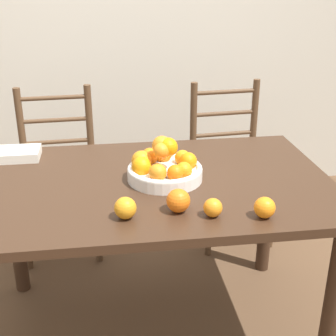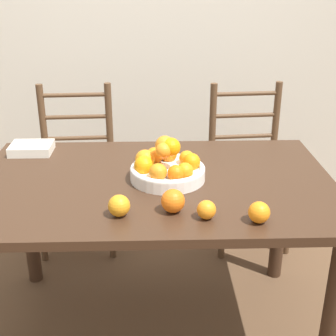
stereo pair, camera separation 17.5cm
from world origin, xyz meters
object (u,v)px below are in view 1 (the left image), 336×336
object	(u,v)px
fruit_bowl	(164,167)
orange_loose_0	(178,201)
chair_left	(59,173)
orange_loose_2	(265,208)
book_stack	(18,154)
orange_loose_1	(125,208)
orange_loose_3	(213,208)
chair_right	(230,164)

from	to	relation	value
fruit_bowl	orange_loose_0	world-z (taller)	fruit_bowl
fruit_bowl	chair_left	xyz separation A→B (m)	(-0.49, 0.77, -0.33)
chair_left	orange_loose_2	bearing A→B (deg)	-58.17
book_stack	orange_loose_2	bearing A→B (deg)	-36.53
orange_loose_1	orange_loose_3	xyz separation A→B (m)	(0.29, -0.03, -0.01)
orange_loose_3	orange_loose_1	bearing A→B (deg)	174.48
orange_loose_1	book_stack	xyz separation A→B (m)	(-0.44, 0.61, -0.02)
chair_left	book_stack	xyz separation A→B (m)	(-0.12, -0.46, 0.30)
orange_loose_1	orange_loose_3	world-z (taller)	orange_loose_1
orange_loose_2	fruit_bowl	bearing A→B (deg)	129.70
fruit_bowl	orange_loose_1	xyz separation A→B (m)	(-0.17, -0.30, -0.02)
orange_loose_0	chair_right	xyz separation A→B (m)	(0.48, 1.05, -0.32)
orange_loose_1	orange_loose_0	bearing A→B (deg)	6.86
book_stack	orange_loose_0	bearing A→B (deg)	-43.36
fruit_bowl	book_stack	world-z (taller)	fruit_bowl
orange_loose_2	orange_loose_1	bearing A→B (deg)	172.72
orange_loose_2	chair_left	distance (m)	1.41
orange_loose_2	book_stack	xyz separation A→B (m)	(-0.90, 0.67, -0.02)
chair_right	orange_loose_3	bearing A→B (deg)	-113.30
fruit_bowl	orange_loose_0	distance (m)	0.27
orange_loose_1	fruit_bowl	bearing A→B (deg)	60.29
fruit_bowl	chair_right	world-z (taller)	chair_right
orange_loose_1	chair_left	xyz separation A→B (m)	(-0.32, 1.07, -0.32)
chair_left	chair_right	bearing A→B (deg)	-3.02
orange_loose_0	chair_right	bearing A→B (deg)	65.36
orange_loose_2	chair_right	xyz separation A→B (m)	(0.20, 1.13, -0.31)
book_stack	orange_loose_1	bearing A→B (deg)	-54.23
orange_loose_0	orange_loose_1	distance (m)	0.18
chair_left	chair_right	size ratio (longest dim) A/B	1.00
orange_loose_3	chair_right	distance (m)	1.20
orange_loose_0	chair_left	size ratio (longest dim) A/B	0.09
orange_loose_1	book_stack	world-z (taller)	orange_loose_1
chair_left	orange_loose_1	bearing A→B (deg)	-76.22
orange_loose_3	chair_right	xyz separation A→B (m)	(0.37, 1.10, -0.31)
fruit_bowl	orange_loose_2	bearing A→B (deg)	-50.30
orange_loose_3	chair_right	size ratio (longest dim) A/B	0.07
orange_loose_0	book_stack	size ratio (longest dim) A/B	0.45
orange_loose_1	book_stack	distance (m)	0.75
chair_right	book_stack	xyz separation A→B (m)	(-1.10, -0.46, 0.30)
fruit_bowl	orange_loose_3	size ratio (longest dim) A/B	4.58
orange_loose_1	orange_loose_2	bearing A→B (deg)	-7.28
orange_loose_3	chair_left	xyz separation A→B (m)	(-0.62, 1.10, -0.31)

